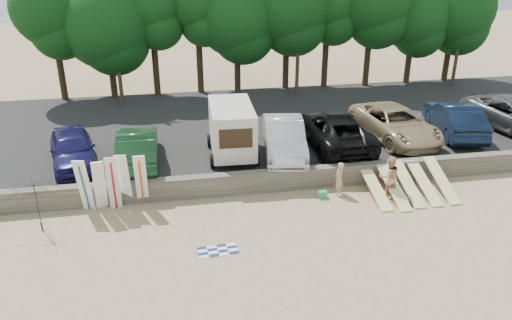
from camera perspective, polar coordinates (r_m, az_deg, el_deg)
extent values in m
plane|color=tan|center=(21.34, 10.29, -6.47)|extent=(120.00, 120.00, 0.00)
cube|color=#6B6356|center=(23.60, 7.91, -1.84)|extent=(44.00, 0.50, 1.00)
cube|color=#282828|center=(30.30, 3.59, 3.94)|extent=(44.00, 14.50, 0.70)
cylinder|color=#382616|center=(36.29, -21.42, 9.62)|extent=(0.44, 0.44, 4.06)
sphere|color=#144617|center=(35.64, -22.40, 15.79)|extent=(5.05, 5.05, 5.05)
cylinder|color=#382616|center=(35.88, -16.12, 9.66)|extent=(0.44, 0.44, 3.44)
sphere|color=#144617|center=(35.26, -16.75, 14.95)|extent=(6.27, 6.27, 6.27)
cylinder|color=#382616|center=(35.61, -11.42, 10.69)|extent=(0.44, 0.44, 4.26)
sphere|color=#144617|center=(34.93, -11.99, 17.35)|extent=(4.57, 4.57, 4.57)
cylinder|color=#382616|center=(35.67, -6.45, 11.08)|extent=(0.44, 0.44, 4.32)
cylinder|color=#382616|center=(36.02, -2.14, 10.81)|extent=(0.44, 0.44, 3.68)
sphere|color=#144617|center=(35.39, -2.23, 16.50)|extent=(6.01, 6.01, 6.01)
cylinder|color=#382616|center=(36.62, 3.44, 11.41)|extent=(0.44, 0.44, 4.18)
sphere|color=#144617|center=(35.97, 3.60, 17.78)|extent=(6.37, 6.37, 6.37)
cylinder|color=#382616|center=(37.42, 7.91, 11.52)|extent=(0.44, 0.44, 4.21)
cylinder|color=#382616|center=(38.09, 12.61, 11.47)|extent=(0.44, 0.44, 4.31)
cylinder|color=#382616|center=(39.74, 17.03, 10.85)|extent=(0.44, 0.44, 3.42)
sphere|color=#144617|center=(39.19, 17.63, 15.60)|extent=(5.16, 5.16, 5.16)
cylinder|color=#382616|center=(41.52, 21.03, 10.99)|extent=(0.44, 0.44, 3.63)
sphere|color=#144617|center=(40.97, 21.77, 15.80)|extent=(5.79, 5.79, 5.79)
cylinder|color=#473321|center=(33.71, -15.83, 13.68)|extent=(0.26, 0.26, 9.00)
cylinder|color=#473321|center=(34.76, 4.89, 14.74)|extent=(0.26, 0.26, 9.00)
cylinder|color=#473321|center=(39.60, 22.46, 14.21)|extent=(0.26, 0.26, 9.00)
cube|color=beige|center=(24.64, -2.80, 3.73)|extent=(2.21, 4.15, 2.24)
cube|color=black|center=(22.65, -2.31, 2.45)|extent=(1.53, 0.10, 0.92)
cylinder|color=black|center=(23.77, -5.01, -0.07)|extent=(0.23, 0.68, 0.67)
cylinder|color=black|center=(23.96, 0.10, 0.22)|extent=(0.23, 0.68, 0.67)
cylinder|color=black|center=(26.22, -5.35, 2.25)|extent=(0.23, 0.68, 0.67)
cylinder|color=black|center=(26.38, -0.71, 2.49)|extent=(0.23, 0.68, 0.67)
imported|color=#151345|center=(25.30, -20.23, 1.23)|extent=(3.03, 5.26, 1.68)
imported|color=#13351A|center=(24.58, -13.36, 1.50)|extent=(1.84, 5.23, 1.72)
imported|color=#AEAEB3|center=(24.92, 3.23, 2.55)|extent=(2.71, 5.71, 1.81)
imported|color=black|center=(26.40, 8.99, 3.44)|extent=(2.94, 6.28, 1.74)
imported|color=#9C8863|center=(28.04, 15.61, 4.04)|extent=(3.62, 6.49, 1.72)
imported|color=black|center=(29.74, 21.78, 4.42)|extent=(2.94, 5.76, 1.81)
cube|color=white|center=(21.97, -19.05, -2.80)|extent=(0.59, 0.73, 2.54)
cube|color=white|center=(21.86, -17.43, -2.78)|extent=(0.64, 0.93, 2.49)
cube|color=white|center=(21.79, -15.98, -2.57)|extent=(0.54, 0.59, 2.56)
cube|color=white|center=(21.95, -14.84, -2.25)|extent=(0.57, 0.67, 2.55)
cube|color=white|center=(21.82, -12.99, -2.25)|extent=(0.52, 0.73, 2.53)
cube|color=beige|center=(23.06, 13.51, -3.13)|extent=(0.56, 2.91, 0.87)
cube|color=beige|center=(23.20, 15.45, -2.99)|extent=(0.56, 2.87, 1.00)
cube|color=beige|center=(23.63, 16.94, -2.56)|extent=(0.56, 2.85, 1.08)
cube|color=beige|center=(24.00, 18.65, -2.46)|extent=(0.56, 2.87, 1.02)
cube|color=beige|center=(24.38, 20.42, -2.12)|extent=(0.56, 2.82, 1.16)
imported|color=tan|center=(22.80, 9.47, -2.11)|extent=(0.67, 0.66, 1.56)
imported|color=tan|center=(23.04, 14.99, -1.84)|extent=(0.94, 0.74, 1.93)
cube|color=#299858|center=(22.67, 7.60, -3.91)|extent=(0.42, 0.35, 0.32)
cube|color=#DA5D19|center=(24.02, 15.34, -3.06)|extent=(0.35, 0.31, 0.22)
plane|color=white|center=(18.99, -4.39, -10.27)|extent=(1.59, 1.59, 0.00)
imported|color=black|center=(21.42, -23.71, -4.86)|extent=(3.12, 3.14, 2.14)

